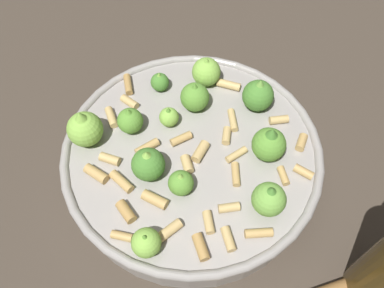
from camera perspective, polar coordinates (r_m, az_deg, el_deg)
The scene contains 2 objects.
ground_plane at distance 0.55m, azimuth -0.00°, elevation -3.61°, with size 2.40×2.40×0.00m, color #42382D.
cooking_pan at distance 0.52m, azimuth -0.04°, elevation -1.57°, with size 0.34×0.34×0.11m.
Camera 1 is at (-0.27, -0.06, 0.47)m, focal length 36.42 mm.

